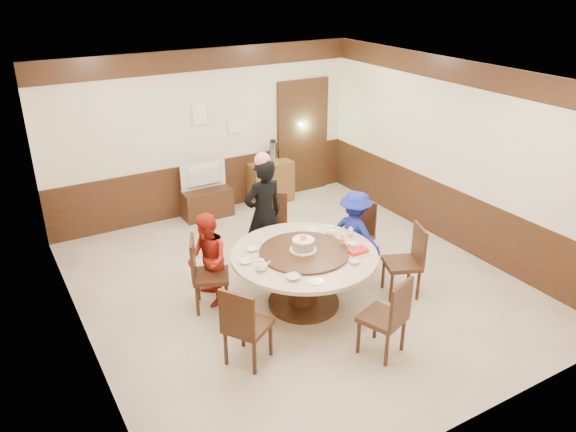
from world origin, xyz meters
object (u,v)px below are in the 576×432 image
person_standing (264,215)px  thermos (273,152)px  person_red (208,260)px  shrimp_platter (358,252)px  banquet_table (304,268)px  tv_stand (207,203)px  side_cabinet (271,182)px  television (205,176)px  birthday_cake (303,244)px  person_blue (355,233)px

person_standing → thermos: (1.33, 2.13, 0.11)m
person_red → shrimp_platter: bearing=63.3°
banquet_table → tv_stand: 3.24m
person_red → side_cabinet: bearing=144.4°
banquet_table → thermos: bearing=67.4°
television → banquet_table: bearing=89.2°
side_cabinet → thermos: 0.57m
person_standing → birthday_cake: 1.10m
side_cabinet → thermos: bearing=0.0°
person_standing → person_red: person_standing is taller
television → side_cabinet: 1.33m
tv_stand → side_cabinet: size_ratio=1.06×
person_blue → television: person_blue is taller
side_cabinet → thermos: (0.06, 0.00, 0.56)m
person_blue → shrimp_platter: 0.86m
person_standing → person_red: (-1.05, -0.45, -0.21)m
banquet_table → person_standing: 1.16m
person_standing → shrimp_platter: size_ratio=5.50×
person_blue → shrimp_platter: size_ratio=4.11×
person_red → person_blue: 2.09m
banquet_table → thermos: 3.55m
tv_stand → thermos: 1.51m
person_standing → side_cabinet: 2.53m
person_blue → person_standing: bearing=32.5°
banquet_table → side_cabinet: 3.51m
shrimp_platter → thermos: bearing=77.6°
banquet_table → tv_stand: bearing=89.7°
banquet_table → side_cabinet: bearing=68.3°
tv_stand → banquet_table: bearing=-90.3°
thermos → person_red: bearing=-132.5°
tv_stand → person_standing: bearing=-89.7°
tv_stand → birthday_cake: bearing=-90.3°
person_blue → tv_stand: 3.08m
television → side_cabinet: (1.28, 0.03, -0.36)m
shrimp_platter → tv_stand: size_ratio=0.35×
person_red → thermos: size_ratio=3.24×
tv_stand → television: television is taller
tv_stand → side_cabinet: 1.29m
person_red → side_cabinet: size_ratio=1.54×
birthday_cake → television: (0.02, 3.20, -0.12)m
birthday_cake → thermos: (1.35, 3.23, 0.08)m
television → person_red: bearing=67.4°
shrimp_platter → thermos: (0.79, 3.61, 0.16)m
television → shrimp_platter: bearing=98.2°
person_standing → television: bearing=-93.1°
person_red → side_cabinet: person_red is taller
person_standing → tv_stand: 2.18m
banquet_table → person_red: size_ratio=1.49×
birthday_cake → side_cabinet: 3.52m
person_red → thermos: 3.52m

